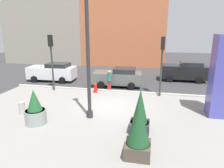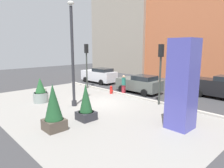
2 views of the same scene
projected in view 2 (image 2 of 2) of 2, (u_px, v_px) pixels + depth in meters
ground_plane at (135, 95)px, 18.24m from camera, size 60.00×60.00×0.00m
plaza_pavement at (80, 108)px, 14.20m from camera, size 18.00×10.00×0.02m
curb_strip at (129, 95)px, 17.64m from camera, size 18.00×0.24×0.16m
lamp_post at (73, 57)px, 14.17m from camera, size 0.44×0.44×7.27m
art_pillar_blue at (182, 85)px, 10.37m from camera, size 1.23×1.23×4.68m
potted_plant_curbside at (53, 108)px, 10.33m from camera, size 1.02×1.02×2.44m
potted_plant_mid_plaza at (86, 104)px, 11.83m from camera, size 0.97×0.97×2.18m
potted_plant_by_pillar at (41, 92)px, 15.64m from camera, size 1.12×1.12×1.92m
fire_hydrant at (111, 90)px, 18.57m from camera, size 0.36×0.26×0.75m
concrete_bollard at (44, 92)px, 17.50m from camera, size 0.36×0.36×0.75m
traffic_light_corner at (161, 64)px, 14.61m from camera, size 0.28×0.42×4.44m
traffic_light_far_side at (87, 59)px, 20.60m from camera, size 0.28×0.42×4.52m
car_far_lane at (139, 84)px, 18.96m from camera, size 4.29×2.25×1.66m
car_curb_west at (99, 75)px, 24.14m from camera, size 4.63×2.20×1.77m
car_intersection at (221, 87)px, 16.81m from camera, size 4.32×1.96×1.91m
pedestrian_on_sidewalk at (124, 84)px, 18.14m from camera, size 0.39×0.39×1.76m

